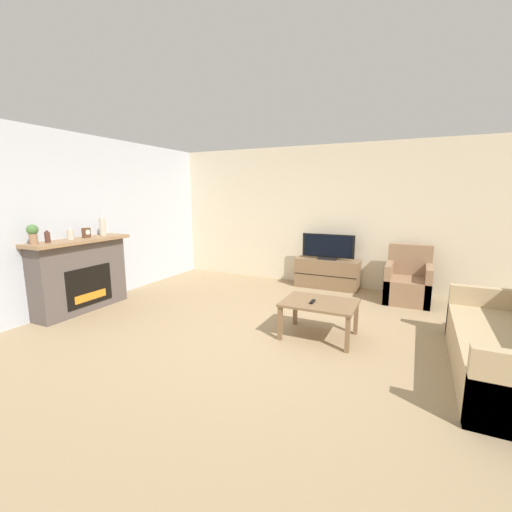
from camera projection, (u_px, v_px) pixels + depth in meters
ground_plane at (263, 340)px, 4.22m from camera, size 24.00×24.00×0.00m
wall_back at (327, 216)px, 6.65m from camera, size 12.00×0.06×2.70m
wall_left at (76, 222)px, 5.34m from camera, size 0.06×12.00×2.70m
fireplace at (80, 274)px, 5.22m from camera, size 0.49×1.54×1.11m
mantel_vase_left at (47, 237)px, 4.70m from camera, size 0.07×0.07×0.17m
mantel_vase_centre_left at (70, 234)px, 5.00m from camera, size 0.10×0.10×0.18m
mantel_vase_right at (103, 227)px, 5.50m from camera, size 0.09×0.09×0.31m
mantel_clock at (86, 233)px, 5.24m from camera, size 0.08×0.11×0.15m
potted_plant at (33, 233)px, 4.51m from camera, size 0.14×0.14×0.27m
tv_stand at (327, 273)px, 6.55m from camera, size 1.19×0.42×0.55m
tv at (328, 248)px, 6.46m from camera, size 0.99×0.18×0.48m
armchair at (408, 284)px, 5.72m from camera, size 0.70×0.76×0.93m
coffee_table at (319, 306)px, 4.25m from camera, size 0.90×0.66×0.46m
remote at (312, 302)px, 4.21m from camera, size 0.04×0.15×0.02m
couch at (511, 351)px, 3.28m from camera, size 0.86×2.07×0.86m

